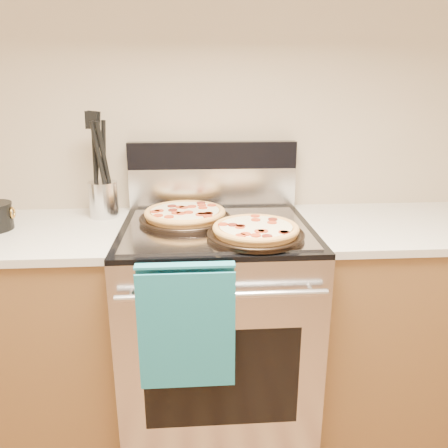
{
  "coord_description": "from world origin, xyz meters",
  "views": [
    {
      "loc": [
        -0.08,
        -0.02,
        1.45
      ],
      "look_at": [
        0.02,
        1.55,
        0.96
      ],
      "focal_mm": 35.0,
      "sensor_mm": 36.0,
      "label": 1
    }
  ],
  "objects": [
    {
      "name": "foil_sheet",
      "position": [
        0.0,
        1.62,
        0.92
      ],
      "size": [
        0.7,
        0.55,
        0.01
      ],
      "primitive_type": "cube",
      "color": "gray",
      "rests_on": "cooktop"
    },
    {
      "name": "oven_handle",
      "position": [
        0.0,
        1.27,
        0.8
      ],
      "size": [
        0.7,
        0.03,
        0.03
      ],
      "primitive_type": "cylinder",
      "rotation": [
        0.0,
        1.57,
        0.0
      ],
      "color": "silver",
      "rests_on": "range_body"
    },
    {
      "name": "pepperoni_pizza_front",
      "position": [
        0.14,
        1.49,
        0.95
      ],
      "size": [
        0.37,
        0.37,
        0.05
      ],
      "primitive_type": null,
      "rotation": [
        0.0,
        0.0,
        -0.04
      ],
      "color": "#C47F3C",
      "rests_on": "foil_sheet"
    },
    {
      "name": "pepperoni_pizza_back",
      "position": [
        -0.13,
        1.71,
        0.95
      ],
      "size": [
        0.47,
        0.47,
        0.05
      ],
      "primitive_type": null,
      "rotation": [
        0.0,
        0.0,
        0.34
      ],
      "color": "#C47F3C",
      "rests_on": "foil_sheet"
    },
    {
      "name": "range_body",
      "position": [
        0.0,
        1.65,
        0.45
      ],
      "size": [
        0.76,
        0.68,
        0.9
      ],
      "primitive_type": "cube",
      "color": "#B7B7BC",
      "rests_on": "ground"
    },
    {
      "name": "oven_window",
      "position": [
        0.0,
        1.31,
        0.45
      ],
      "size": [
        0.56,
        0.01,
        0.4
      ],
      "primitive_type": "cube",
      "color": "black",
      "rests_on": "range_body"
    },
    {
      "name": "utensil_crock",
      "position": [
        -0.48,
        1.86,
        0.99
      ],
      "size": [
        0.15,
        0.15,
        0.15
      ],
      "primitive_type": "cylinder",
      "rotation": [
        0.0,
        0.0,
        -0.28
      ],
      "color": "silver",
      "rests_on": "countertop_left"
    },
    {
      "name": "dish_towel",
      "position": [
        -0.12,
        1.27,
        0.7
      ],
      "size": [
        0.32,
        0.05,
        0.42
      ],
      "primitive_type": null,
      "color": "#19507F",
      "rests_on": "oven_handle"
    },
    {
      "name": "cooktop",
      "position": [
        0.0,
        1.65,
        0.91
      ],
      "size": [
        0.76,
        0.68,
        0.02
      ],
      "primitive_type": "cube",
      "color": "black",
      "rests_on": "range_body"
    },
    {
      "name": "backsplash_upper",
      "position": [
        0.0,
        1.96,
        1.16
      ],
      "size": [
        0.76,
        0.06,
        0.12
      ],
      "primitive_type": "cube",
      "color": "black",
      "rests_on": "backsplash_lower"
    },
    {
      "name": "cabinet_right",
      "position": [
        0.88,
        1.68,
        0.44
      ],
      "size": [
        1.0,
        0.62,
        0.88
      ],
      "primitive_type": "cube",
      "color": "brown",
      "rests_on": "ground"
    },
    {
      "name": "wall_back",
      "position": [
        0.0,
        2.0,
        1.35
      ],
      "size": [
        4.0,
        0.0,
        4.0
      ],
      "primitive_type": "plane",
      "rotation": [
        1.57,
        0.0,
        0.0
      ],
      "color": "tan",
      "rests_on": "ground"
    },
    {
      "name": "backsplash_lower",
      "position": [
        0.0,
        1.96,
        1.01
      ],
      "size": [
        0.76,
        0.06,
        0.18
      ],
      "primitive_type": "cube",
      "color": "silver",
      "rests_on": "cooktop"
    },
    {
      "name": "countertop_right",
      "position": [
        0.88,
        1.68,
        0.9
      ],
      "size": [
        1.02,
        0.64,
        0.03
      ],
      "primitive_type": "cube",
      "color": "#B7B1A5",
      "rests_on": "cabinet_right"
    },
    {
      "name": "cabinet_left",
      "position": [
        -0.88,
        1.68,
        0.44
      ],
      "size": [
        1.0,
        0.62,
        0.88
      ],
      "primitive_type": "cube",
      "color": "brown",
      "rests_on": "ground"
    }
  ]
}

